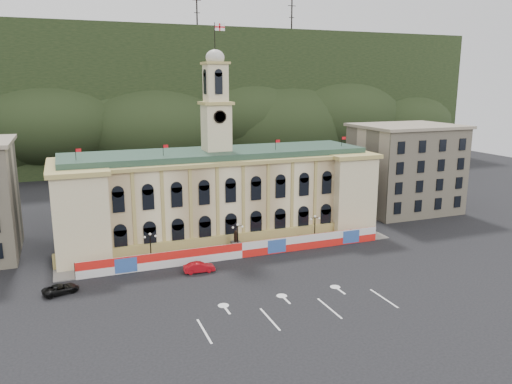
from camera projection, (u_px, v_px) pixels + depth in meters
name	position (u px, v px, depth m)	size (l,w,h in m)	color
ground	(280.00, 294.00, 65.72)	(260.00, 260.00, 0.00)	black
lane_markings	(297.00, 310.00, 61.17)	(26.00, 10.00, 0.02)	white
hill_ridge	(138.00, 105.00, 172.57)	(230.00, 80.00, 64.00)	black
city_hall	(218.00, 194.00, 89.18)	(56.20, 17.60, 37.10)	beige
side_building_right	(405.00, 168.00, 107.06)	(21.00, 17.00, 18.60)	#BEB093
hoarding_fence	(242.00, 250.00, 79.19)	(50.00, 0.44, 2.50)	red
pavement	(236.00, 252.00, 81.86)	(56.00, 5.50, 0.16)	slate
statue	(236.00, 245.00, 81.85)	(1.40, 1.40, 3.72)	#595651
lamp_left	(151.00, 246.00, 75.59)	(1.96, 0.44, 5.15)	black
lamp_center	(238.00, 236.00, 80.54)	(1.96, 0.44, 5.15)	black
lamp_right	(315.00, 227.00, 85.48)	(1.96, 0.44, 5.15)	black
red_sedan	(199.00, 267.00, 73.22)	(4.65, 1.86, 1.50)	#A20B14
black_suv	(61.00, 289.00, 65.84)	(5.05, 3.38, 1.29)	black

